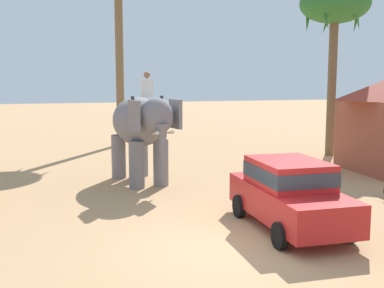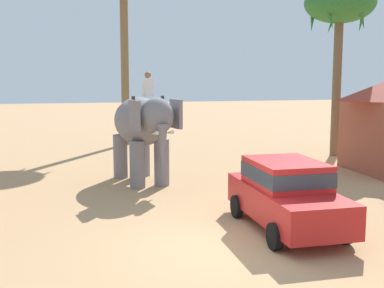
# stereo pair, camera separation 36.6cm
# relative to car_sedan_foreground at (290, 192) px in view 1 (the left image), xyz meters

# --- Properties ---
(ground_plane) EXTENTS (120.00, 120.00, 0.00)m
(ground_plane) POSITION_rel_car_sedan_foreground_xyz_m (-1.90, -0.94, -0.93)
(ground_plane) COLOR tan
(car_sedan_foreground) EXTENTS (1.89, 4.11, 1.70)m
(car_sedan_foreground) POSITION_rel_car_sedan_foreground_xyz_m (0.00, 0.00, 0.00)
(car_sedan_foreground) COLOR red
(car_sedan_foreground) RESTS_ON ground
(elephant_with_mahout) EXTENTS (2.26, 4.01, 3.88)m
(elephant_with_mahout) POSITION_rel_car_sedan_foreground_xyz_m (-2.65, 6.13, 1.06)
(elephant_with_mahout) COLOR slate
(elephant_with_mahout) RESTS_ON ground
(palm_tree_behind_elephant) EXTENTS (3.20, 3.20, 7.91)m
(palm_tree_behind_elephant) POSITION_rel_car_sedan_foreground_xyz_m (6.97, 9.90, 5.86)
(palm_tree_behind_elephant) COLOR brown
(palm_tree_behind_elephant) RESTS_ON ground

